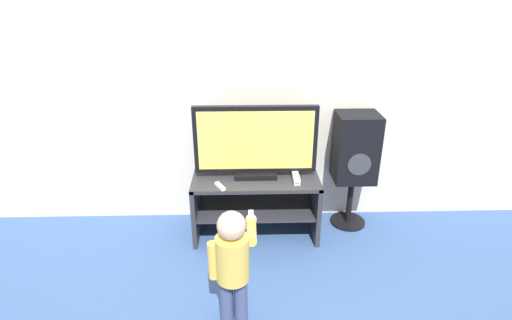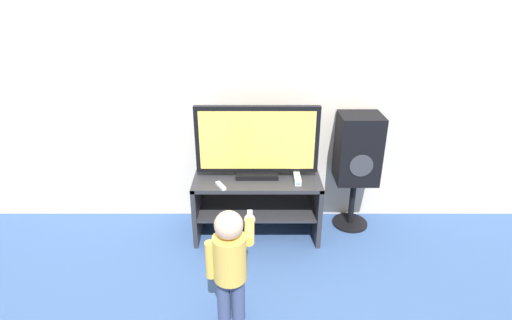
{
  "view_description": "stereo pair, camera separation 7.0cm",
  "coord_description": "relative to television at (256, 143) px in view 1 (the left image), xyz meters",
  "views": [
    {
      "loc": [
        -0.08,
        -2.67,
        1.96
      ],
      "look_at": [
        0.0,
        0.15,
        0.72
      ],
      "focal_mm": 28.0,
      "sensor_mm": 36.0,
      "label": 1
    },
    {
      "loc": [
        -0.01,
        -2.67,
        1.96
      ],
      "look_at": [
        0.0,
        0.15,
        0.72
      ],
      "focal_mm": 28.0,
      "sensor_mm": 36.0,
      "label": 2
    }
  ],
  "objects": [
    {
      "name": "tv_stand",
      "position": [
        0.0,
        -0.02,
        -0.47
      ],
      "size": [
        1.03,
        0.49,
        0.53
      ],
      "color": "#2D2D33",
      "rests_on": "ground_plane"
    },
    {
      "name": "speaker_tower",
      "position": [
        0.83,
        0.1,
        -0.12
      ],
      "size": [
        0.34,
        0.31,
        1.02
      ],
      "color": "black",
      "rests_on": "ground_plane"
    },
    {
      "name": "game_console",
      "position": [
        0.32,
        -0.1,
        -0.27
      ],
      "size": [
        0.05,
        0.18,
        0.05
      ],
      "color": "white",
      "rests_on": "tv_stand"
    },
    {
      "name": "wall_back",
      "position": [
        0.0,
        0.3,
        0.48
      ],
      "size": [
        10.0,
        0.06,
        2.6
      ],
      "color": "silver",
      "rests_on": "ground_plane"
    },
    {
      "name": "child",
      "position": [
        -0.16,
        -0.99,
        -0.35
      ],
      "size": [
        0.3,
        0.45,
        0.79
      ],
      "color": "#3F4C72",
      "rests_on": "ground_plane"
    },
    {
      "name": "remote_primary",
      "position": [
        -0.28,
        -0.2,
        -0.28
      ],
      "size": [
        0.09,
        0.13,
        0.03
      ],
      "color": "white",
      "rests_on": "tv_stand"
    },
    {
      "name": "television",
      "position": [
        0.0,
        0.0,
        0.0
      ],
      "size": [
        0.97,
        0.2,
        0.59
      ],
      "color": "black",
      "rests_on": "tv_stand"
    },
    {
      "name": "ground_plane",
      "position": [
        0.0,
        -0.27,
        -0.82
      ],
      "size": [
        16.0,
        16.0,
        0.0
      ],
      "primitive_type": "plane",
      "color": "#38568C"
    }
  ]
}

